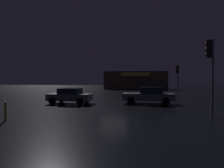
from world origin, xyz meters
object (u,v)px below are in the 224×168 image
object	(u,v)px
store_building	(135,80)
traffic_signal_main	(177,74)
traffic_signal_opposite	(211,60)
car_near	(70,96)
car_far	(149,95)

from	to	relation	value
store_building	traffic_signal_main	size ratio (longest dim) A/B	3.72
traffic_signal_opposite	car_near	size ratio (longest dim) A/B	1.11
car_far	car_near	bearing A→B (deg)	-171.70
traffic_signal_main	car_far	distance (m)	8.36
traffic_signal_main	car_near	distance (m)	13.80
traffic_signal_main	traffic_signal_opposite	xyz separation A→B (m)	(-0.95, -13.17, 0.33)
store_building	car_far	size ratio (longest dim) A/B	3.17
car_near	traffic_signal_main	bearing A→B (deg)	36.37
traffic_signal_main	store_building	bearing A→B (deg)	102.65
traffic_signal_main	traffic_signal_opposite	distance (m)	13.20
car_far	store_building	bearing A→B (deg)	92.51
traffic_signal_main	traffic_signal_opposite	size ratio (longest dim) A/B	0.90
traffic_signal_opposite	car_near	bearing A→B (deg)	153.10
traffic_signal_main	car_far	size ratio (longest dim) A/B	0.85
store_building	traffic_signal_main	xyz separation A→B (m)	(5.28, -23.55, 0.80)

